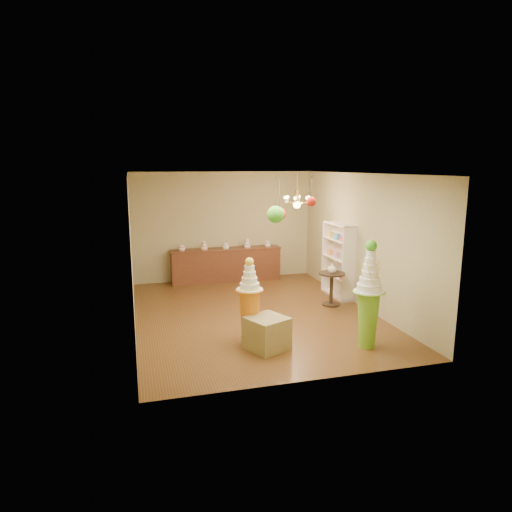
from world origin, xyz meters
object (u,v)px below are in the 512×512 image
object	(u,v)px
round_table	(332,284)
sideboard	(226,264)
pedestal_orange	(250,309)
pedestal_green	(368,306)

from	to	relation	value
round_table	sideboard	bearing A→B (deg)	123.32
pedestal_orange	round_table	bearing A→B (deg)	35.35
sideboard	round_table	xyz separation A→B (m)	(1.87, -2.84, 0.02)
pedestal_green	sideboard	bearing A→B (deg)	105.29
round_table	pedestal_green	bearing A→B (deg)	-99.97
pedestal_green	pedestal_orange	xyz separation A→B (m)	(-1.95, 0.75, -0.13)
sideboard	pedestal_green	bearing A→B (deg)	-74.71
pedestal_orange	sideboard	xyz separation A→B (m)	(0.51, 4.53, -0.16)
pedestal_green	pedestal_orange	world-z (taller)	pedestal_green
pedestal_orange	sideboard	size ratio (longest dim) A/B	0.52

